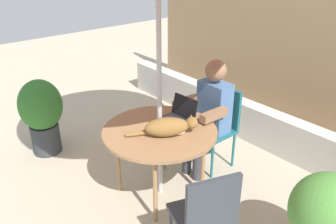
% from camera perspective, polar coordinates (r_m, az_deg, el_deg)
% --- Properties ---
extents(ground_plane, '(14.00, 14.00, 0.00)m').
position_cam_1_polar(ground_plane, '(3.66, -1.23, -12.75)').
color(ground_plane, '#BCAD93').
extents(fence_back, '(5.37, 0.08, 1.80)m').
position_cam_1_polar(fence_back, '(4.95, 21.02, 7.87)').
color(fence_back, '#937756').
rests_on(fence_back, ground).
extents(planter_wall_low, '(4.83, 0.20, 0.47)m').
position_cam_1_polar(planter_wall_low, '(4.52, 14.31, -1.99)').
color(planter_wall_low, beige).
rests_on(planter_wall_low, ground).
extents(patio_table, '(1.07, 1.07, 0.72)m').
position_cam_1_polar(patio_table, '(3.29, -1.33, -3.71)').
color(patio_table, '#9E754C').
rests_on(patio_table, ground).
extents(chair_occupied, '(0.40, 0.40, 0.90)m').
position_cam_1_polar(chair_occupied, '(3.86, 8.21, -1.46)').
color(chair_occupied, '#1E606B').
rests_on(chair_occupied, ground).
extents(chair_empty, '(0.51, 0.51, 0.90)m').
position_cam_1_polar(chair_empty, '(2.63, 6.17, -16.12)').
color(chair_empty, '#33383F').
rests_on(chair_empty, ground).
extents(person_seated, '(0.48, 0.48, 1.24)m').
position_cam_1_polar(person_seated, '(3.68, 6.72, 0.15)').
color(person_seated, '#4C72A5').
rests_on(person_seated, ground).
extents(laptop, '(0.32, 0.27, 0.21)m').
position_cam_1_polar(laptop, '(3.43, 2.10, -0.20)').
color(laptop, black).
rests_on(laptop, patio_table).
extents(cat, '(0.41, 0.57, 0.17)m').
position_cam_1_polar(cat, '(3.13, 0.28, -2.43)').
color(cat, olive).
rests_on(cat, patio_table).
extents(potted_plant_near_fence, '(0.56, 0.56, 0.83)m').
position_cam_1_polar(potted_plant_near_fence, '(2.91, 24.35, -15.69)').
color(potted_plant_near_fence, '#33383D').
rests_on(potted_plant_near_fence, ground).
extents(potted_plant_by_chair, '(0.49, 0.49, 0.91)m').
position_cam_1_polar(potted_plant_by_chair, '(4.30, -19.84, -0.04)').
color(potted_plant_by_chair, '#33383D').
rests_on(potted_plant_by_chair, ground).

